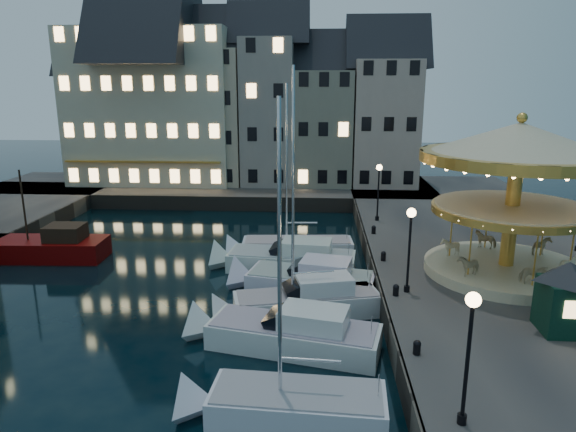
# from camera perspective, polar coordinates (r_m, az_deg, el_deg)

# --- Properties ---
(ground) EXTENTS (160.00, 160.00, 0.00)m
(ground) POSITION_cam_1_polar(r_m,az_deg,el_deg) (25.21, -3.45, -11.60)
(ground) COLOR black
(ground) RESTS_ON ground
(quay_east) EXTENTS (16.00, 56.00, 1.30)m
(quay_east) POSITION_cam_1_polar(r_m,az_deg,el_deg) (32.30, 23.57, -5.62)
(quay_east) COLOR #474442
(quay_east) RESTS_ON ground
(quay_north) EXTENTS (44.00, 12.00, 1.30)m
(quay_north) POSITION_cam_1_polar(r_m,az_deg,el_deg) (52.68, -8.48, 2.86)
(quay_north) COLOR #474442
(quay_north) RESTS_ON ground
(quaywall_e) EXTENTS (0.15, 44.00, 1.30)m
(quaywall_e) POSITION_cam_1_polar(r_m,az_deg,el_deg) (30.48, 9.24, -5.73)
(quaywall_e) COLOR #47423A
(quaywall_e) RESTS_ON ground
(quaywall_n) EXTENTS (48.00, 0.15, 1.30)m
(quaywall_n) POSITION_cam_1_polar(r_m,az_deg,el_deg) (46.53, -7.57, 1.37)
(quaywall_n) COLOR #47423A
(quaywall_n) RESTS_ON ground
(streetlamp_a) EXTENTS (0.44, 0.44, 4.17)m
(streetlamp_a) POSITION_cam_1_polar(r_m,az_deg,el_deg) (15.81, 19.51, -12.87)
(streetlamp_a) COLOR black
(streetlamp_a) RESTS_ON quay_east
(streetlamp_b) EXTENTS (0.44, 0.44, 4.17)m
(streetlamp_b) POSITION_cam_1_polar(r_m,az_deg,el_deg) (24.89, 13.39, -2.39)
(streetlamp_b) COLOR black
(streetlamp_b) RESTS_ON quay_east
(streetlamp_c) EXTENTS (0.44, 0.44, 4.17)m
(streetlamp_c) POSITION_cam_1_polar(r_m,az_deg,el_deg) (37.89, 10.03, 3.49)
(streetlamp_c) COLOR black
(streetlamp_c) RESTS_ON quay_east
(bollard_a) EXTENTS (0.30, 0.30, 0.57)m
(bollard_a) POSITION_cam_1_polar(r_m,az_deg,el_deg) (20.21, 14.14, -13.91)
(bollard_a) COLOR black
(bollard_a) RESTS_ON quay_east
(bollard_b) EXTENTS (0.30, 0.30, 0.57)m
(bollard_b) POSITION_cam_1_polar(r_m,az_deg,el_deg) (25.12, 11.90, -7.99)
(bollard_b) COLOR black
(bollard_b) RESTS_ON quay_east
(bollard_c) EXTENTS (0.30, 0.30, 0.57)m
(bollard_c) POSITION_cam_1_polar(r_m,az_deg,el_deg) (29.77, 10.55, -4.34)
(bollard_c) COLOR black
(bollard_c) RESTS_ON quay_east
(bollard_d) EXTENTS (0.30, 0.30, 0.57)m
(bollard_d) POSITION_cam_1_polar(r_m,az_deg,el_deg) (34.99, 9.50, -1.46)
(bollard_d) COLOR black
(bollard_d) RESTS_ON quay_east
(townhouse_na) EXTENTS (5.50, 8.00, 12.80)m
(townhouse_na) POSITION_cam_1_polar(r_m,az_deg,el_deg) (57.15, -19.87, 10.28)
(townhouse_na) COLOR gray
(townhouse_na) RESTS_ON quay_north
(townhouse_nb) EXTENTS (6.16, 8.00, 13.80)m
(townhouse_nb) POSITION_cam_1_polar(r_m,az_deg,el_deg) (55.21, -14.62, 11.07)
(townhouse_nb) COLOR tan
(townhouse_nb) RESTS_ON quay_north
(townhouse_nc) EXTENTS (6.82, 8.00, 14.80)m
(townhouse_nc) POSITION_cam_1_polar(r_m,az_deg,el_deg) (53.65, -8.36, 11.83)
(townhouse_nc) COLOR #B7A68C
(townhouse_nc) RESTS_ON quay_north
(townhouse_nd) EXTENTS (5.50, 8.00, 15.80)m
(townhouse_nd) POSITION_cam_1_polar(r_m,az_deg,el_deg) (52.76, -2.11, 12.47)
(townhouse_nd) COLOR gray
(townhouse_nd) RESTS_ON quay_north
(townhouse_ne) EXTENTS (6.16, 8.00, 12.80)m
(townhouse_ne) POSITION_cam_1_polar(r_m,az_deg,el_deg) (52.59, 3.93, 10.80)
(townhouse_ne) COLOR gray
(townhouse_ne) RESTS_ON quay_north
(townhouse_nf) EXTENTS (6.82, 8.00, 13.80)m
(townhouse_nf) POSITION_cam_1_polar(r_m,az_deg,el_deg) (52.94, 10.63, 11.16)
(townhouse_nf) COLOR tan
(townhouse_nf) RESTS_ON quay_north
(hotel_corner) EXTENTS (17.60, 9.00, 16.80)m
(hotel_corner) POSITION_cam_1_polar(r_m,az_deg,el_deg) (55.14, -14.67, 12.63)
(hotel_corner) COLOR beige
(hotel_corner) RESTS_ON quay_north
(motorboat_a) EXTENTS (6.98, 2.62, 11.59)m
(motorboat_a) POSITION_cam_1_polar(r_m,az_deg,el_deg) (18.43, -0.83, -20.33)
(motorboat_a) COLOR silver
(motorboat_a) RESTS_ON ground
(motorboat_b) EXTENTS (8.43, 4.12, 2.15)m
(motorboat_b) POSITION_cam_1_polar(r_m,az_deg,el_deg) (22.64, -0.38, -12.94)
(motorboat_b) COLOR silver
(motorboat_b) RESTS_ON ground
(motorboat_c) EXTENTS (8.20, 3.84, 10.87)m
(motorboat_c) POSITION_cam_1_polar(r_m,az_deg,el_deg) (25.49, 1.20, -9.60)
(motorboat_c) COLOR silver
(motorboat_c) RESTS_ON ground
(motorboat_d) EXTENTS (7.95, 4.05, 2.15)m
(motorboat_d) POSITION_cam_1_polar(r_m,az_deg,el_deg) (28.28, 1.73, -7.18)
(motorboat_d) COLOR silver
(motorboat_d) RESTS_ON ground
(motorboat_e) EXTENTS (8.81, 3.39, 2.15)m
(motorboat_e) POSITION_cam_1_polar(r_m,az_deg,el_deg) (31.50, -0.33, -4.88)
(motorboat_e) COLOR silver
(motorboat_e) RESTS_ON ground
(motorboat_f) EXTENTS (8.31, 2.62, 11.00)m
(motorboat_f) POSITION_cam_1_polar(r_m,az_deg,el_deg) (34.02, 0.09, -3.60)
(motorboat_f) COLOR silver
(motorboat_f) RESTS_ON ground
(red_fishing_boat) EXTENTS (7.97, 3.02, 6.06)m
(red_fishing_boat) POSITION_cam_1_polar(r_m,az_deg,el_deg) (36.96, -25.20, -3.26)
(red_fishing_boat) COLOR #570303
(red_fishing_boat) RESTS_ON ground
(carousel) EXTENTS (9.62, 9.62, 8.42)m
(carousel) POSITION_cam_1_polar(r_m,az_deg,el_deg) (28.41, 24.06, 4.66)
(carousel) COLOR beige
(carousel) RESTS_ON quay_east
(ticket_kiosk) EXTENTS (2.88, 2.88, 3.38)m
(ticket_kiosk) POSITION_cam_1_polar(r_m,az_deg,el_deg) (23.40, 28.61, -6.74)
(ticket_kiosk) COLOR black
(ticket_kiosk) RESTS_ON quay_east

